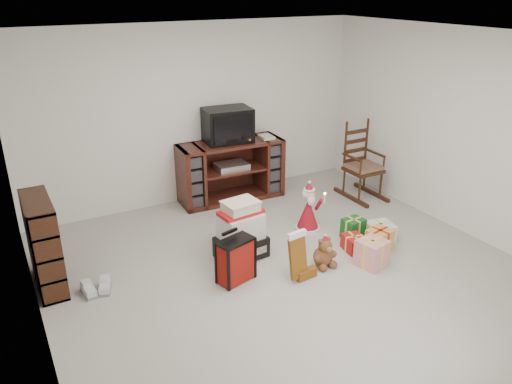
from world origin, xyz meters
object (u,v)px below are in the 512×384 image
(gift_pile, at_px, (241,233))
(mrs_claus_figurine, at_px, (227,228))
(teddy_bear, at_px, (324,254))
(santa_figurine, at_px, (308,212))
(rocking_chair, at_px, (361,170))
(sneaker_pair, at_px, (97,288))
(red_suitcase, at_px, (236,260))
(gift_cluster, at_px, (367,238))
(tv_stand, at_px, (231,171))
(bookshelf, at_px, (44,246))
(crt_television, at_px, (228,125))

(gift_pile, bearing_deg, mrs_claus_figurine, 86.22)
(teddy_bear, relative_size, santa_figurine, 0.52)
(rocking_chair, bearing_deg, sneaker_pair, -170.33)
(red_suitcase, relative_size, mrs_claus_figurine, 1.04)
(teddy_bear, xyz_separation_m, gift_cluster, (0.70, 0.07, -0.02))
(rocking_chair, relative_size, red_suitcase, 2.03)
(sneaker_pair, bearing_deg, tv_stand, 37.04)
(bookshelf, height_order, teddy_bear, bookshelf)
(sneaker_pair, bearing_deg, santa_figurine, 6.18)
(rocking_chair, height_order, sneaker_pair, rocking_chair)
(santa_figurine, distance_m, mrs_claus_figurine, 1.09)
(rocking_chair, relative_size, gift_cluster, 1.32)
(tv_stand, bearing_deg, rocking_chair, -22.79)
(rocking_chair, bearing_deg, mrs_claus_figurine, -170.60)
(tv_stand, relative_size, sneaker_pair, 4.74)
(teddy_bear, bearing_deg, tv_stand, 91.28)
(mrs_claus_figurine, distance_m, crt_television, 1.69)
(red_suitcase, xyz_separation_m, crt_television, (0.94, 2.07, 0.86))
(rocking_chair, distance_m, gift_pile, 2.50)
(gift_pile, xyz_separation_m, sneaker_pair, (-1.65, 0.07, -0.26))
(santa_figurine, xyz_separation_m, crt_television, (-0.42, 1.44, 0.85))
(sneaker_pair, bearing_deg, gift_pile, 1.22)
(sneaker_pair, height_order, crt_television, crt_television)
(bookshelf, height_order, gift_cluster, bookshelf)
(tv_stand, relative_size, gift_cluster, 1.74)
(teddy_bear, relative_size, sneaker_pair, 1.07)
(tv_stand, bearing_deg, crt_television, 112.22)
(bookshelf, bearing_deg, santa_figurine, -4.83)
(crt_television, bearing_deg, teddy_bear, -82.05)
(red_suitcase, xyz_separation_m, mrs_claus_figurine, (0.28, 0.79, -0.04))
(red_suitcase, relative_size, teddy_bear, 1.66)
(red_suitcase, height_order, teddy_bear, red_suitcase)
(bookshelf, bearing_deg, red_suitcase, -26.86)
(red_suitcase, bearing_deg, tv_stand, 49.68)
(rocking_chair, relative_size, gift_pile, 1.71)
(gift_pile, xyz_separation_m, santa_figurine, (1.07, 0.19, -0.05))
(mrs_claus_figurine, relative_size, crt_television, 0.79)
(gift_cluster, bearing_deg, crt_television, 109.19)
(mrs_claus_figurine, distance_m, gift_cluster, 1.70)
(bookshelf, relative_size, gift_cluster, 1.11)
(red_suitcase, bearing_deg, crt_television, 50.47)
(bookshelf, relative_size, rocking_chair, 0.84)
(santa_figurine, bearing_deg, gift_cluster, -65.43)
(red_suitcase, xyz_separation_m, teddy_bear, (1.00, -0.20, -0.10))
(crt_television, bearing_deg, santa_figurine, -67.44)
(rocking_chair, relative_size, teddy_bear, 3.37)
(teddy_bear, height_order, crt_television, crt_television)
(gift_pile, xyz_separation_m, mrs_claus_figurine, (-0.01, 0.36, -0.09))
(sneaker_pair, bearing_deg, mrs_claus_figurine, 13.66)
(mrs_claus_figurine, bearing_deg, tv_stand, 61.32)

